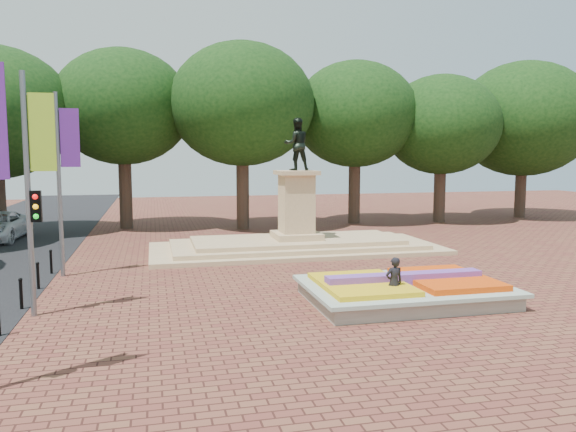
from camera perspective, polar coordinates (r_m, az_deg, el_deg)
The scene contains 7 objects.
ground at distance 19.96m, azimuth 6.62°, elevation -7.31°, with size 90.00×90.00×0.00m, color brown.
flower_bed at distance 18.47m, azimuth 11.81°, elevation -7.31°, with size 6.30×4.30×0.91m.
monument at distance 27.32m, azimuth 0.86°, elevation -1.70°, with size 14.00×6.00×6.40m.
tree_row_back at distance 37.37m, azimuth 0.52°, elevation 9.34°, with size 44.80×8.80×10.43m.
banner_poles at distance 17.24m, azimuth -24.74°, elevation 3.04°, with size 0.88×11.17×7.00m.
bollard_row at distance 17.66m, azimuth -26.36°, elevation -7.98°, with size 0.12×13.12×0.98m.
pedestrian at distance 17.49m, azimuth 10.72°, elevation -6.68°, with size 0.58×0.38×1.58m, color black.
Camera 1 is at (-6.74, -18.20, 4.68)m, focal length 35.00 mm.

